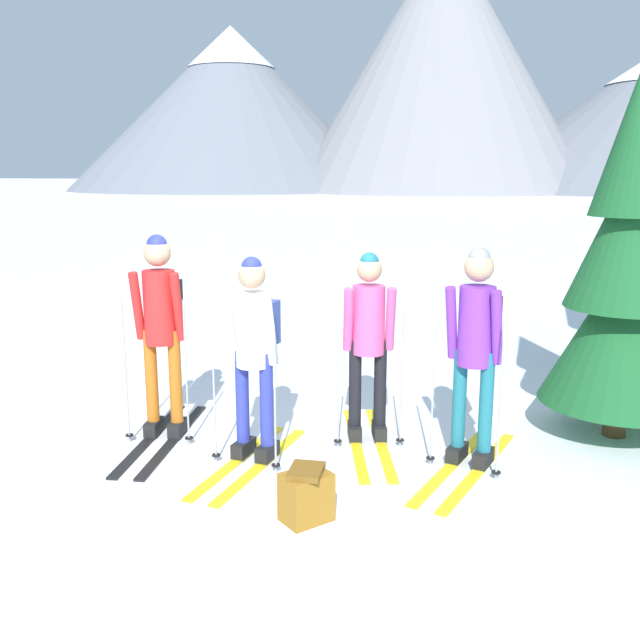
# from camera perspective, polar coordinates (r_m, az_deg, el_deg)

# --- Properties ---
(ground_plane) EXTENTS (400.00, 400.00, 0.00)m
(ground_plane) POSITION_cam_1_polar(r_m,az_deg,el_deg) (6.07, -2.02, -10.57)
(ground_plane) COLOR white
(skier_in_red) EXTENTS (0.61, 1.73, 1.81)m
(skier_in_red) POSITION_cam_1_polar(r_m,az_deg,el_deg) (6.23, -12.90, -0.31)
(skier_in_red) COLOR black
(skier_in_red) RESTS_ON ground
(skier_in_white) EXTENTS (0.62, 1.60, 1.69)m
(skier_in_white) POSITION_cam_1_polar(r_m,az_deg,el_deg) (5.61, -5.44, -2.28)
(skier_in_white) COLOR yellow
(skier_in_white) RESTS_ON ground
(skier_in_pink) EXTENTS (0.66, 1.68, 1.67)m
(skier_in_pink) POSITION_cam_1_polar(r_m,az_deg,el_deg) (6.02, 3.97, -1.40)
(skier_in_pink) COLOR yellow
(skier_in_pink) RESTS_ON ground
(skier_in_purple) EXTENTS (0.88, 1.71, 1.77)m
(skier_in_purple) POSITION_cam_1_polar(r_m,az_deg,el_deg) (5.60, 12.66, -1.98)
(skier_in_purple) COLOR yellow
(skier_in_purple) RESTS_ON ground
(pine_tree_far) EXTENTS (1.38, 1.38, 3.32)m
(pine_tree_far) POSITION_cam_1_polar(r_m,az_deg,el_deg) (6.54, 24.01, 3.89)
(pine_tree_far) COLOR #51381E
(pine_tree_far) RESTS_ON ground
(backpack_on_snow_front) EXTENTS (0.40, 0.40, 0.38)m
(backpack_on_snow_front) POSITION_cam_1_polar(r_m,az_deg,el_deg) (4.86, -1.14, -14.15)
(backpack_on_snow_front) COLOR #99661E
(backpack_on_snow_front) RESTS_ON ground
(mountain_ridge_distant) EXTENTS (95.38, 47.96, 28.25)m
(mountain_ridge_distant) POSITION_cam_1_polar(r_m,az_deg,el_deg) (87.37, 10.76, 17.46)
(mountain_ridge_distant) COLOR slate
(mountain_ridge_distant) RESTS_ON ground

